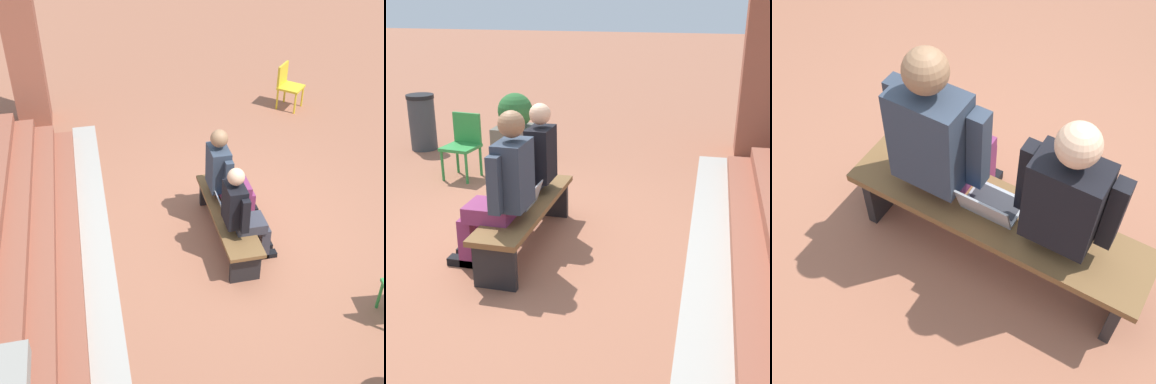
% 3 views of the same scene
% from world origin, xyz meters
% --- Properties ---
extents(ground_plane, '(60.00, 60.00, 0.00)m').
position_xyz_m(ground_plane, '(0.00, 0.00, 0.00)').
color(ground_plane, '#9E6047').
extents(bench, '(1.80, 0.44, 0.45)m').
position_xyz_m(bench, '(-0.04, 0.20, 0.35)').
color(bench, brown).
rests_on(bench, ground).
extents(person_student, '(0.54, 0.68, 1.34)m').
position_xyz_m(person_student, '(-0.41, 0.14, 0.71)').
color(person_student, '#383842').
rests_on(person_student, ground).
extents(person_adult, '(0.59, 0.75, 1.42)m').
position_xyz_m(person_adult, '(0.36, 0.13, 0.75)').
color(person_adult, '#7F2D5B').
rests_on(person_adult, ground).
extents(laptop, '(0.32, 0.29, 0.21)m').
position_xyz_m(laptop, '(-0.00, 0.21, 0.50)').
color(laptop, '#9EA0A5').
rests_on(laptop, bench).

